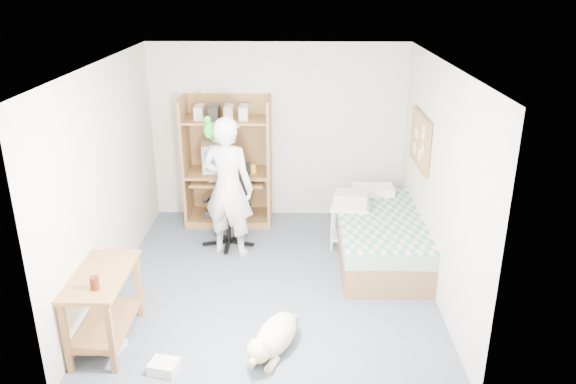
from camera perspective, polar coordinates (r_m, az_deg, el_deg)
The scene contains 21 objects.
floor at distance 6.64m, azimuth -1.51°, elevation -8.96°, with size 4.00×4.00×0.00m, color #434B5C.
wall_back at distance 8.02m, azimuth -1.00°, elevation 6.11°, with size 3.60×0.02×2.50m, color beige.
wall_right at distance 6.29m, azimuth 14.99°, elevation 1.10°, with size 0.02×4.00×2.50m, color beige.
wall_left at distance 6.44m, azimuth -17.82°, elevation 1.27°, with size 0.02×4.00×2.50m, color beige.
ceiling at distance 5.80m, azimuth -1.75°, elevation 12.92°, with size 3.60×4.00×0.02m, color white.
computer_hutch at distance 7.94m, azimuth -6.10°, elevation 2.62°, with size 1.20×0.63×1.80m.
bed at distance 7.12m, azimuth 9.23°, elevation -4.44°, with size 1.02×2.02×0.66m.
side_desk at distance 5.65m, azimuth -18.25°, elevation -10.16°, with size 0.50×1.00×0.75m.
corkboard at distance 7.06m, azimuth 13.28°, elevation 5.14°, with size 0.04×0.94×0.66m.
office_chair at distance 7.41m, azimuth -5.92°, elevation -2.39°, with size 0.61×0.62×1.08m.
person at distance 6.94m, azimuth -6.10°, elevation 0.46°, with size 0.65×0.43×1.79m, color silver.
parrot at distance 6.75m, azimuth -8.04°, elevation 6.41°, with size 0.13×0.23×0.36m.
dog at distance 5.43m, azimuth -1.47°, elevation -14.51°, with size 0.55×0.94×0.37m.
printer_cart at distance 7.29m, azimuth 6.32°, elevation -2.78°, with size 0.55×0.46×0.59m.
printer at distance 7.18m, azimuth 6.42°, elevation -0.69°, with size 0.42×0.32×0.18m, color #AFAFAA.
crt_monitor at distance 7.93m, azimuth -7.25°, elevation 3.65°, with size 0.49×0.50×0.40m.
keyboard at distance 7.85m, azimuth -6.29°, elevation 1.21°, with size 0.45×0.16×0.03m, color beige.
pencil_cup at distance 7.83m, azimuth -3.51°, elevation 2.40°, with size 0.08×0.08×0.12m, color gold.
drink_glass at distance 5.26m, azimuth -19.05°, elevation -8.75°, with size 0.08×0.08×0.12m, color #40170A.
floor_box_a at distance 5.39m, azimuth -12.49°, elevation -16.93°, with size 0.25×0.20×0.10m, color silver.
floor_box_b at distance 5.77m, azimuth -17.37°, elevation -14.74°, with size 0.18×0.22×0.08m, color beige.
Camera 1 is at (0.27, -5.74, 3.33)m, focal length 35.00 mm.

